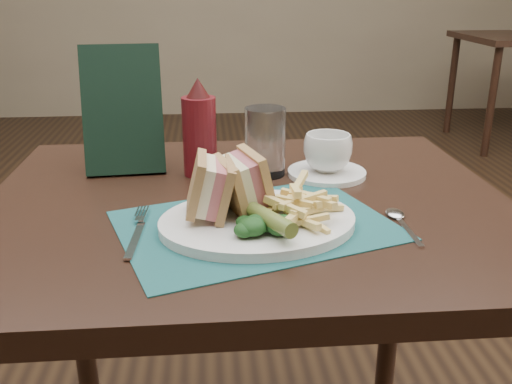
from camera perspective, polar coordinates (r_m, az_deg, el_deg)
floor at (r=1.80m, az=-1.91°, el=-17.42°), size 7.00×7.00×0.00m
wall_back at (r=5.04m, az=-4.10°, el=7.85°), size 6.00×0.00×6.00m
table_main at (r=1.17m, az=-0.73°, el=-17.97°), size 0.90×0.75×0.75m
placemat at (r=0.87m, az=-0.07°, el=-3.36°), size 0.47×0.40×0.00m
plate at (r=0.87m, az=0.17°, el=-3.02°), size 0.33×0.28×0.01m
sandwich_half_a at (r=0.85m, az=-5.98°, el=0.51°), size 0.07×0.09×0.10m
sandwich_half_b at (r=0.86m, az=-2.47°, el=0.82°), size 0.10×0.11×0.10m
kale_garnish at (r=0.81m, az=0.71°, el=-3.26°), size 0.11×0.08×0.03m
pickle_spear at (r=0.81m, az=1.15°, el=-2.56°), size 0.07×0.12×0.03m
fries_pile at (r=0.87m, az=4.48°, el=-0.61°), size 0.18×0.20×0.05m
fork at (r=0.86m, az=-11.79°, el=-3.64°), size 0.04×0.17×0.01m
spoon at (r=0.90m, az=14.61°, el=-3.11°), size 0.03×0.15×0.01m
saucer at (r=1.11m, az=7.08°, el=1.90°), size 0.17×0.17×0.01m
coffee_cup at (r=1.09m, az=7.18°, el=3.95°), size 0.13×0.13×0.07m
drinking_glass at (r=1.09m, az=0.92°, el=5.05°), size 0.08×0.08×0.13m
ketchup_bottle at (r=1.08m, az=-5.69°, el=6.45°), size 0.07×0.07×0.19m
check_presenter at (r=1.13m, az=-13.18°, el=7.99°), size 0.16×0.10×0.24m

